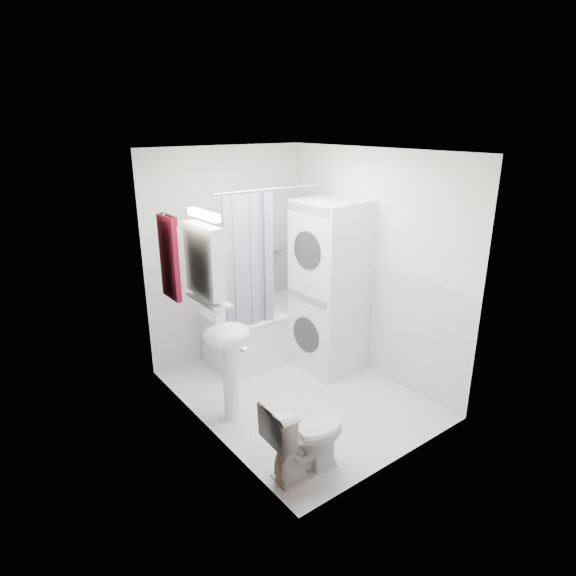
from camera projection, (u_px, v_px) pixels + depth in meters
floor at (297, 393)px, 4.93m from camera, size 2.60×2.60×0.00m
room_walls at (298, 253)px, 4.44m from camera, size 2.60×2.60×2.60m
wainscot at (280, 330)px, 4.95m from camera, size 1.98×2.58×2.58m
door at (244, 350)px, 3.65m from camera, size 0.05×2.00×2.00m
bathtub at (273, 327)px, 5.72m from camera, size 1.56×0.74×0.60m
tub_spout at (270, 270)px, 5.89m from camera, size 0.04×0.12×0.04m
curtain_rod at (288, 187)px, 4.93m from camera, size 1.74×0.02×0.02m
shower_curtain at (250, 265)px, 4.90m from camera, size 0.55×0.02×1.45m
sink at (228, 350)px, 4.31m from camera, size 0.44×0.37×1.04m
medicine_cabinet at (205, 259)px, 3.98m from camera, size 0.13×0.50×0.71m
shelf at (209, 300)px, 4.10m from camera, size 0.18×0.54×0.02m
shower_caddy at (274, 251)px, 5.83m from camera, size 0.22×0.06×0.02m
towel at (169, 256)px, 4.48m from camera, size 0.07×0.34×0.81m
washer_dryer at (330, 287)px, 5.22m from camera, size 0.70×0.69×1.88m
toilet at (305, 435)px, 3.74m from camera, size 0.69×0.41×0.66m
soap_pump at (220, 316)px, 4.40m from camera, size 0.08×0.17×0.08m
shelf_bottle at (217, 299)px, 3.98m from camera, size 0.07×0.18×0.07m
shelf_cup at (202, 289)px, 4.17m from camera, size 0.10×0.09×0.10m
shampoo_a at (256, 248)px, 5.66m from camera, size 0.13×0.17×0.13m
shampoo_b at (264, 249)px, 5.74m from camera, size 0.08×0.21×0.08m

